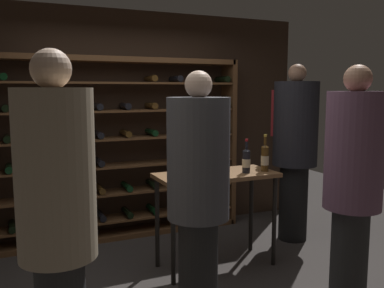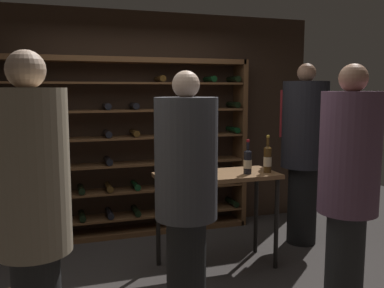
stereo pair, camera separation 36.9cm
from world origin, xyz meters
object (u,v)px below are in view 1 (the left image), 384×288
(wine_rack, at_px, (114,151))
(wine_glass_stemmed_center, at_px, (176,170))
(person_guest_khaki, at_px, (353,178))
(person_bystander_dark_jacket, at_px, (295,144))
(tasting_table, at_px, (216,185))
(person_guest_plum_blouse, at_px, (57,213))
(wine_bottle_red_label, at_px, (265,158))
(wine_glass_stemmed_right, at_px, (182,165))
(wine_bottle_amber_reserve, at_px, (246,160))
(person_bystander_red_print, at_px, (198,188))
(wine_bottle_black_capsule, at_px, (193,163))

(wine_rack, relative_size, wine_glass_stemmed_center, 20.91)
(person_guest_khaki, distance_m, person_bystander_dark_jacket, 1.61)
(wine_glass_stemmed_center, bearing_deg, tasting_table, 21.57)
(person_guest_plum_blouse, distance_m, wine_bottle_red_label, 2.42)
(person_bystander_dark_jacket, relative_size, wine_bottle_red_label, 5.53)
(person_bystander_dark_jacket, bearing_deg, tasting_table, 61.30)
(wine_rack, xyz_separation_m, wine_glass_stemmed_right, (0.38, -1.15, -0.01))
(wine_rack, bearing_deg, tasting_table, -59.84)
(wine_glass_stemmed_right, bearing_deg, person_guest_plum_blouse, -133.43)
(wine_rack, relative_size, person_guest_plum_blouse, 1.60)
(wine_rack, xyz_separation_m, wine_bottle_amber_reserve, (0.99, -1.33, 0.02))
(person_bystander_dark_jacket, xyz_separation_m, wine_bottle_red_label, (-0.69, -0.42, -0.05))
(person_bystander_red_print, relative_size, person_bystander_dark_jacket, 0.93)
(person_bystander_red_print, relative_size, person_guest_khaki, 0.97)
(wine_bottle_red_label, bearing_deg, person_guest_plum_blouse, -150.78)
(person_bystander_dark_jacket, height_order, wine_glass_stemmed_center, person_bystander_dark_jacket)
(wine_glass_stemmed_center, bearing_deg, wine_bottle_black_capsule, 35.75)
(person_guest_plum_blouse, distance_m, person_bystander_dark_jacket, 3.22)
(person_guest_khaki, distance_m, wine_bottle_red_label, 1.08)
(person_guest_plum_blouse, height_order, person_bystander_dark_jacket, person_bystander_dark_jacket)
(wine_rack, bearing_deg, person_guest_khaki, -61.73)
(person_guest_khaki, distance_m, wine_glass_stemmed_right, 1.55)
(wine_bottle_amber_reserve, bearing_deg, wine_glass_stemmed_right, 163.73)
(person_guest_plum_blouse, bearing_deg, wine_rack, -62.31)
(person_bystander_red_print, height_order, person_bystander_dark_jacket, person_bystander_dark_jacket)
(tasting_table, distance_m, person_guest_plum_blouse, 2.08)
(person_bystander_red_print, xyz_separation_m, wine_glass_stemmed_right, (0.25, 0.94, -0.01))
(wine_bottle_black_capsule, xyz_separation_m, wine_bottle_red_label, (0.75, -0.08, 0.01))
(person_bystander_dark_jacket, height_order, wine_bottle_amber_reserve, person_bystander_dark_jacket)
(person_bystander_dark_jacket, distance_m, wine_glass_stemmed_center, 1.75)
(person_bystander_dark_jacket, relative_size, wine_glass_stemmed_center, 13.57)
(wine_rack, distance_m, tasting_table, 1.43)
(wine_bottle_black_capsule, xyz_separation_m, wine_bottle_amber_reserve, (0.53, -0.08, -0.00))
(person_guest_plum_blouse, height_order, wine_bottle_black_capsule, person_guest_plum_blouse)
(wine_rack, bearing_deg, person_guest_plum_blouse, -109.90)
(tasting_table, distance_m, wine_bottle_red_label, 0.56)
(wine_rack, relative_size, person_guest_khaki, 1.62)
(person_guest_plum_blouse, xyz_separation_m, wine_bottle_red_label, (2.11, 1.18, -0.01))
(tasting_table, bearing_deg, person_guest_khaki, -63.76)
(wine_bottle_black_capsule, bearing_deg, wine_bottle_amber_reserve, -8.20)
(wine_bottle_amber_reserve, distance_m, wine_glass_stemmed_right, 0.64)
(wine_bottle_red_label, bearing_deg, person_bystander_dark_jacket, 31.24)
(tasting_table, xyz_separation_m, person_bystander_dark_jacket, (1.18, 0.32, 0.31))
(wine_bottle_red_label, bearing_deg, wine_rack, 132.21)
(wine_rack, height_order, person_guest_plum_blouse, wine_rack)
(wine_rack, bearing_deg, wine_bottle_red_label, -47.79)
(person_guest_khaki, bearing_deg, person_bystander_dark_jacket, -72.54)
(wine_bottle_amber_reserve, height_order, wine_glass_stemmed_center, wine_bottle_amber_reserve)
(tasting_table, relative_size, wine_glass_stemmed_right, 9.00)
(person_bystander_dark_jacket, height_order, wine_bottle_red_label, person_bystander_dark_jacket)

